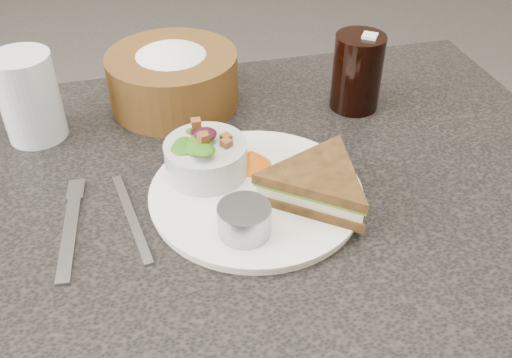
{
  "coord_description": "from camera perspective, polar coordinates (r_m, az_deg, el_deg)",
  "views": [
    {
      "loc": [
        -0.11,
        -0.56,
        1.22
      ],
      "look_at": [
        0.03,
        -0.02,
        0.78
      ],
      "focal_mm": 40.0,
      "sensor_mm": 36.0,
      "label": 1
    }
  ],
  "objects": [
    {
      "name": "dressing_ramekin",
      "position": [
        0.65,
        -1.18,
        -4.13
      ],
      "size": [
        0.08,
        0.08,
        0.04
      ],
      "primitive_type": "cylinder",
      "rotation": [
        0.0,
        0.0,
        -0.42
      ],
      "color": "#8F939C",
      "rests_on": "dinner_plate"
    },
    {
      "name": "salad_bowl",
      "position": [
        0.74,
        -5.05,
        2.61
      ],
      "size": [
        0.14,
        0.14,
        0.06
      ],
      "primitive_type": null,
      "rotation": [
        0.0,
        0.0,
        -0.38
      ],
      "color": "#AAB5B0",
      "rests_on": "dinner_plate"
    },
    {
      "name": "fork",
      "position": [
        0.71,
        -18.12,
        -5.13
      ],
      "size": [
        0.03,
        0.16,
        0.0
      ],
      "primitive_type": "cube",
      "rotation": [
        0.0,
        0.0,
        -0.08
      ],
      "color": "gray",
      "rests_on": "dining_table"
    },
    {
      "name": "orange_wedge",
      "position": [
        0.76,
        -0.47,
        2.09
      ],
      "size": [
        0.08,
        0.08,
        0.02
      ],
      "primitive_type": "cone",
      "rotation": [
        0.0,
        0.0,
        0.63
      ],
      "color": "orange",
      "rests_on": "dinner_plate"
    },
    {
      "name": "knife",
      "position": [
        0.72,
        -12.35,
        -3.73
      ],
      "size": [
        0.04,
        0.17,
        0.0
      ],
      "primitive_type": "cube",
      "rotation": [
        0.0,
        0.0,
        0.16
      ],
      "color": "#999B9D",
      "rests_on": "dining_table"
    },
    {
      "name": "bread_basket",
      "position": [
        0.91,
        -8.35,
        10.67
      ],
      "size": [
        0.24,
        0.24,
        0.11
      ],
      "primitive_type": null,
      "rotation": [
        0.0,
        0.0,
        -0.24
      ],
      "color": "brown",
      "rests_on": "dining_table"
    },
    {
      "name": "sandwich",
      "position": [
        0.7,
        6.27,
        -0.51
      ],
      "size": [
        0.23,
        0.23,
        0.04
      ],
      "primitive_type": null,
      "rotation": [
        0.0,
        0.0,
        -0.65
      ],
      "color": "brown",
      "rests_on": "dinner_plate"
    },
    {
      "name": "water_glass",
      "position": [
        0.87,
        -21.74,
        7.62
      ],
      "size": [
        0.1,
        0.1,
        0.13
      ],
      "primitive_type": "cylinder",
      "rotation": [
        0.0,
        0.0,
        -0.14
      ],
      "color": "silver",
      "rests_on": "dining_table"
    },
    {
      "name": "cola_glass",
      "position": [
        0.9,
        10.12,
        10.8
      ],
      "size": [
        0.1,
        0.1,
        0.13
      ],
      "primitive_type": null,
      "rotation": [
        0.0,
        0.0,
        -0.39
      ],
      "color": "black",
      "rests_on": "dining_table"
    },
    {
      "name": "dinner_plate",
      "position": [
        0.73,
        0.0,
        -1.5
      ],
      "size": [
        0.27,
        0.27,
        0.01
      ],
      "primitive_type": "cylinder",
      "color": "white",
      "rests_on": "dining_table"
    }
  ]
}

